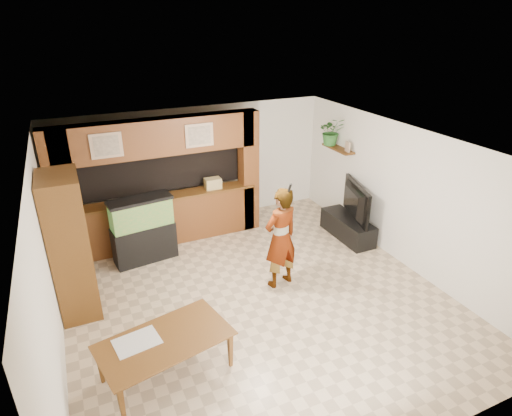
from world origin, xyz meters
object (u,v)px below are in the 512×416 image
pantry_cabinet (70,246)px  aquarium (143,230)px  television (350,201)px  person (281,238)px  dining_table (168,358)px

pantry_cabinet → aquarium: size_ratio=1.78×
television → person: (-2.11, -0.94, 0.08)m
aquarium → dining_table: aquarium is taller
television → dining_table: 4.97m
pantry_cabinet → television: size_ratio=1.75×
dining_table → television: bearing=14.5°
pantry_cabinet → person: 3.33m
television → aquarium: bearing=94.4°
person → aquarium: bearing=-55.0°
pantry_cabinet → aquarium: (1.26, 1.08, -0.51)m
pantry_cabinet → person: (3.24, -0.71, -0.23)m
television → dining_table: (-4.41, -2.23, -0.54)m
pantry_cabinet → dining_table: pantry_cabinet is taller
aquarium → dining_table: size_ratio=0.78×
television → pantry_cabinet: bearing=108.6°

